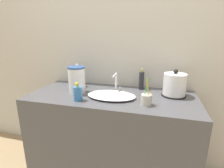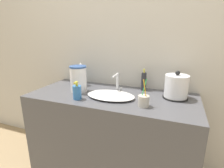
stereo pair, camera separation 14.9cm
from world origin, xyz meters
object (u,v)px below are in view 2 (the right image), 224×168
object	(u,v)px
electric_kettle	(176,87)
lotion_bottle	(77,92)
toothbrush_cup	(144,101)
mouthwash_bottle	(144,81)
faucet	(117,82)
shampoo_bottle	(81,76)
water_pitcher	(78,79)

from	to	relation	value
electric_kettle	lotion_bottle	size ratio (longest dim) A/B	1.56
toothbrush_cup	mouthwash_bottle	bearing A→B (deg)	101.39
faucet	toothbrush_cup	distance (m)	0.38
faucet	lotion_bottle	bearing A→B (deg)	-130.41
shampoo_bottle	water_pitcher	world-z (taller)	same
faucet	shampoo_bottle	world-z (taller)	shampoo_bottle
toothbrush_cup	water_pitcher	size ratio (longest dim) A/B	0.88
faucet	mouthwash_bottle	bearing A→B (deg)	32.80
electric_kettle	mouthwash_bottle	distance (m)	0.31
toothbrush_cup	shampoo_bottle	distance (m)	0.78
faucet	lotion_bottle	xyz separation A→B (m)	(-0.24, -0.29, -0.04)
lotion_bottle	faucet	bearing A→B (deg)	49.59
shampoo_bottle	mouthwash_bottle	xyz separation A→B (m)	(0.63, 0.06, -0.01)
shampoo_bottle	toothbrush_cup	bearing A→B (deg)	-24.29
mouthwash_bottle	faucet	bearing A→B (deg)	-147.20
electric_kettle	mouthwash_bottle	world-z (taller)	electric_kettle
shampoo_bottle	water_pitcher	bearing A→B (deg)	-65.57
electric_kettle	toothbrush_cup	size ratio (longest dim) A/B	1.10
electric_kettle	water_pitcher	xyz separation A→B (m)	(-0.83, -0.13, 0.03)
lotion_bottle	electric_kettle	bearing A→B (deg)	22.65
toothbrush_cup	water_pitcher	xyz separation A→B (m)	(-0.62, 0.13, 0.07)
mouthwash_bottle	water_pitcher	world-z (taller)	water_pitcher
electric_kettle	mouthwash_bottle	size ratio (longest dim) A/B	1.13
toothbrush_cup	lotion_bottle	xyz separation A→B (m)	(-0.53, -0.04, 0.01)
shampoo_bottle	mouthwash_bottle	bearing A→B (deg)	5.38
electric_kettle	water_pitcher	size ratio (longest dim) A/B	0.98
toothbrush_cup	lotion_bottle	distance (m)	0.53
faucet	electric_kettle	xyz separation A→B (m)	(0.50, 0.02, -0.01)
shampoo_bottle	lotion_bottle	bearing A→B (deg)	-64.10
shampoo_bottle	electric_kettle	bearing A→B (deg)	-3.29
toothbrush_cup	lotion_bottle	world-z (taller)	toothbrush_cup
faucet	water_pitcher	distance (m)	0.35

